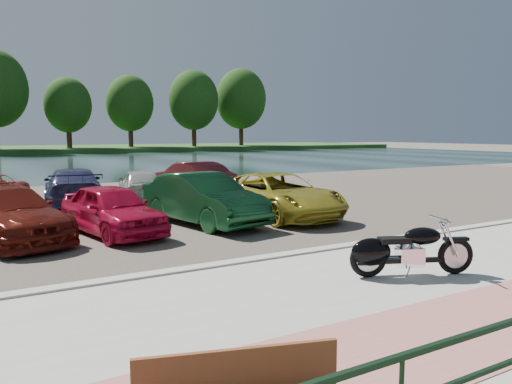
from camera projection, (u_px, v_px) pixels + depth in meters
ground at (391, 276)px, 9.32m from camera, size 200.00×200.00×0.00m
promenade at (435, 288)px, 8.46m from camera, size 60.00×6.00×0.10m
kerb at (325, 251)px, 11.02m from camera, size 60.00×0.30×0.14m
parking_lot at (175, 204)px, 18.73m from camera, size 60.00×18.00×0.04m
river at (53, 163)px, 43.56m from camera, size 120.00×40.00×0.00m
far_bank at (18, 150)px, 70.93m from camera, size 120.00×24.00×0.60m
far_trees at (55, 97)px, 66.95m from camera, size 70.25×10.68×12.52m
motorcycle at (401, 251)px, 8.92m from camera, size 2.21×1.14×1.05m
car_3 at (7, 214)px, 12.09m from camera, size 3.03×4.93×1.33m
car_4 at (112, 209)px, 12.86m from camera, size 2.23×4.07×1.31m
car_5 at (203, 199)px, 14.33m from camera, size 2.35×4.67×1.47m
car_6 at (278, 195)px, 15.53m from camera, size 2.41×5.02×1.38m
car_11 at (73, 187)px, 17.81m from camera, size 2.59×4.97×1.38m
car_12 at (140, 184)px, 19.32m from camera, size 2.15×3.92×1.26m
car_13 at (192, 179)px, 20.71m from camera, size 2.20×4.55×1.44m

